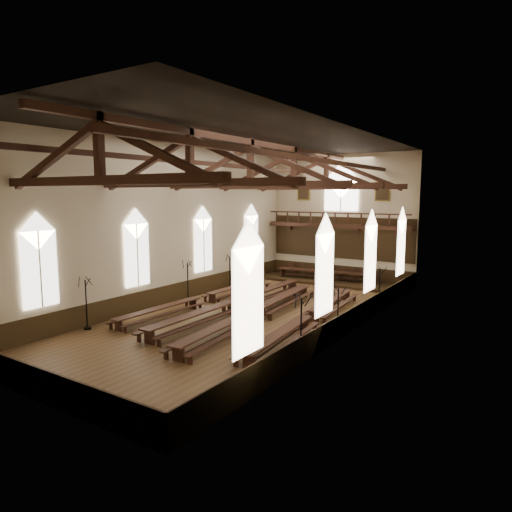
{
  "coord_description": "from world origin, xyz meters",
  "views": [
    {
      "loc": [
        14.09,
        -21.16,
        6.9
      ],
      "look_at": [
        -0.61,
        1.5,
        3.23
      ],
      "focal_mm": 32.0,
      "sensor_mm": 36.0,
      "label": 1
    }
  ],
  "objects_px": {
    "refectory_row_a": "(203,298)",
    "refectory_row_b": "(236,302)",
    "candelabrum_left_near": "(87,314)",
    "candelabrum_right_near": "(301,339)",
    "candelabrum_right_far": "(379,295)",
    "refectory_row_c": "(255,312)",
    "candelabrum_right_mid": "(338,319)",
    "candelabrum_left_mid": "(188,288)",
    "dais": "(326,281)",
    "refectory_row_d": "(309,317)",
    "candelabrum_left_far": "(230,278)",
    "high_table": "(326,272)"
  },
  "relations": [
    {
      "from": "candelabrum_left_near",
      "to": "dais",
      "type": "bearing_deg",
      "value": 74.41
    },
    {
      "from": "candelabrum_right_near",
      "to": "candelabrum_right_far",
      "type": "distance_m",
      "value": 10.36
    },
    {
      "from": "refectory_row_a",
      "to": "candelabrum_right_far",
      "type": "xyz_separation_m",
      "value": [
        9.33,
        5.57,
        0.29
      ]
    },
    {
      "from": "dais",
      "to": "candelabrum_right_near",
      "type": "distance_m",
      "value": 17.01
    },
    {
      "from": "candelabrum_left_mid",
      "to": "candelabrum_right_near",
      "type": "distance_m",
      "value": 12.36
    },
    {
      "from": "dais",
      "to": "candelabrum_right_mid",
      "type": "distance_m",
      "value": 13.39
    },
    {
      "from": "candelabrum_right_far",
      "to": "refectory_row_c",
      "type": "bearing_deg",
      "value": -124.57
    },
    {
      "from": "refectory_row_c",
      "to": "candelabrum_left_near",
      "type": "distance_m",
      "value": 8.76
    },
    {
      "from": "refectory_row_d",
      "to": "candelabrum_left_near",
      "type": "bearing_deg",
      "value": -144.21
    },
    {
      "from": "refectory_row_b",
      "to": "candelabrum_right_mid",
      "type": "height_order",
      "value": "candelabrum_right_mid"
    },
    {
      "from": "candelabrum_left_near",
      "to": "candelabrum_right_near",
      "type": "bearing_deg",
      "value": 11.83
    },
    {
      "from": "candelabrum_left_far",
      "to": "candelabrum_right_far",
      "type": "relative_size",
      "value": 0.98
    },
    {
      "from": "refectory_row_b",
      "to": "candelabrum_left_far",
      "type": "xyz_separation_m",
      "value": [
        -4.39,
        5.33,
        0.19
      ]
    },
    {
      "from": "refectory_row_a",
      "to": "candelabrum_right_near",
      "type": "height_order",
      "value": "candelabrum_right_near"
    },
    {
      "from": "refectory_row_b",
      "to": "refectory_row_c",
      "type": "distance_m",
      "value": 2.33
    },
    {
      "from": "refectory_row_b",
      "to": "candelabrum_right_mid",
      "type": "relative_size",
      "value": 5.96
    },
    {
      "from": "candelabrum_left_far",
      "to": "candelabrum_right_mid",
      "type": "relative_size",
      "value": 1.01
    },
    {
      "from": "candelabrum_right_far",
      "to": "high_table",
      "type": "bearing_deg",
      "value": 137.4
    },
    {
      "from": "refectory_row_d",
      "to": "candelabrum_left_near",
      "type": "xyz_separation_m",
      "value": [
        -9.29,
        -6.7,
        0.32
      ]
    },
    {
      "from": "refectory_row_a",
      "to": "refectory_row_b",
      "type": "bearing_deg",
      "value": -1.84
    },
    {
      "from": "high_table",
      "to": "candelabrum_left_far",
      "type": "xyz_separation_m",
      "value": [
        -5.08,
        -5.85,
        -0.07
      ]
    },
    {
      "from": "refectory_row_b",
      "to": "refectory_row_d",
      "type": "bearing_deg",
      "value": -3.97
    },
    {
      "from": "refectory_row_d",
      "to": "candelabrum_left_far",
      "type": "relative_size",
      "value": 5.63
    },
    {
      "from": "refectory_row_d",
      "to": "candelabrum_right_mid",
      "type": "xyz_separation_m",
      "value": [
        1.81,
        -0.43,
        0.23
      ]
    },
    {
      "from": "high_table",
      "to": "candelabrum_left_mid",
      "type": "relative_size",
      "value": 3.02
    },
    {
      "from": "dais",
      "to": "candelabrum_left_near",
      "type": "height_order",
      "value": "candelabrum_left_near"
    },
    {
      "from": "high_table",
      "to": "candelabrum_right_mid",
      "type": "height_order",
      "value": "candelabrum_right_mid"
    },
    {
      "from": "candelabrum_left_mid",
      "to": "candelabrum_right_far",
      "type": "bearing_deg",
      "value": 23.98
    },
    {
      "from": "refectory_row_c",
      "to": "candelabrum_left_mid",
      "type": "distance_m",
      "value": 6.7
    },
    {
      "from": "candelabrum_left_mid",
      "to": "candelabrum_right_far",
      "type": "height_order",
      "value": "candelabrum_left_mid"
    },
    {
      "from": "candelabrum_right_near",
      "to": "candelabrum_right_far",
      "type": "xyz_separation_m",
      "value": [
        0.0,
        10.36,
        -0.06
      ]
    },
    {
      "from": "refectory_row_d",
      "to": "candelabrum_left_mid",
      "type": "relative_size",
      "value": 5.35
    },
    {
      "from": "refectory_row_a",
      "to": "candelabrum_left_near",
      "type": "distance_m",
      "value": 7.35
    },
    {
      "from": "candelabrum_left_far",
      "to": "dais",
      "type": "bearing_deg",
      "value": 49.01
    },
    {
      "from": "high_table",
      "to": "candelabrum_left_mid",
      "type": "distance_m",
      "value": 11.64
    },
    {
      "from": "high_table",
      "to": "refectory_row_b",
      "type": "bearing_deg",
      "value": -93.55
    },
    {
      "from": "high_table",
      "to": "candelabrum_right_near",
      "type": "relative_size",
      "value": 2.89
    },
    {
      "from": "refectory_row_c",
      "to": "candelabrum_right_near",
      "type": "distance_m",
      "value": 5.9
    },
    {
      "from": "high_table",
      "to": "refectory_row_d",
      "type": "bearing_deg",
      "value": -69.93
    },
    {
      "from": "refectory_row_b",
      "to": "dais",
      "type": "bearing_deg",
      "value": 86.45
    },
    {
      "from": "candelabrum_right_near",
      "to": "candelabrum_right_mid",
      "type": "xyz_separation_m",
      "value": [
        0.0,
        3.95,
        -0.09
      ]
    },
    {
      "from": "candelabrum_right_mid",
      "to": "candelabrum_right_far",
      "type": "height_order",
      "value": "candelabrum_right_far"
    },
    {
      "from": "candelabrum_left_far",
      "to": "candelabrum_right_far",
      "type": "bearing_deg",
      "value": 1.64
    },
    {
      "from": "refectory_row_b",
      "to": "candelabrum_left_far",
      "type": "bearing_deg",
      "value": 129.45
    },
    {
      "from": "refectory_row_b",
      "to": "dais",
      "type": "xyz_separation_m",
      "value": [
        0.69,
        11.18,
        -0.47
      ]
    },
    {
      "from": "refectory_row_b",
      "to": "refectory_row_c",
      "type": "relative_size",
      "value": 1.02
    },
    {
      "from": "refectory_row_c",
      "to": "candelabrum_right_mid",
      "type": "height_order",
      "value": "candelabrum_right_mid"
    },
    {
      "from": "high_table",
      "to": "candelabrum_left_near",
      "type": "relative_size",
      "value": 2.9
    },
    {
      "from": "refectory_row_a",
      "to": "refectory_row_b",
      "type": "xyz_separation_m",
      "value": [
        2.62,
        -0.08,
        0.09
      ]
    },
    {
      "from": "dais",
      "to": "candelabrum_right_far",
      "type": "xyz_separation_m",
      "value": [
        6.02,
        -5.53,
        0.67
      ]
    }
  ]
}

